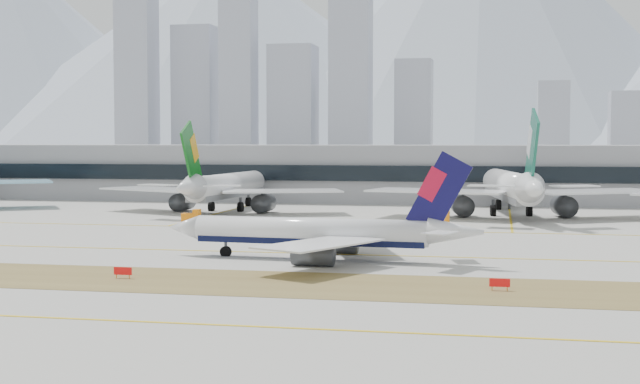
% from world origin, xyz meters
% --- Properties ---
extents(ground, '(3000.00, 3000.00, 0.00)m').
position_xyz_m(ground, '(0.00, 0.00, 0.00)').
color(ground, gray).
rests_on(ground, ground).
extents(apron_markings, '(360.00, 122.22, 0.06)m').
position_xyz_m(apron_markings, '(0.00, -53.95, 0.02)').
color(apron_markings, brown).
rests_on(apron_markings, ground).
extents(taxiing_airliner, '(44.60, 38.64, 14.98)m').
position_xyz_m(taxiing_airliner, '(8.03, -11.10, 3.61)').
color(taxiing_airliner, white).
rests_on(taxiing_airliner, ground).
extents(widebody_eva, '(57.66, 56.33, 20.56)m').
position_xyz_m(widebody_eva, '(-29.96, 65.47, 5.46)').
color(widebody_eva, white).
rests_on(widebody_eva, ground).
extents(widebody_cathay, '(62.57, 61.81, 22.55)m').
position_xyz_m(widebody_cathay, '(34.21, 65.13, 5.99)').
color(widebody_cathay, white).
rests_on(widebody_cathay, ground).
extents(terminal, '(280.00, 43.10, 15.00)m').
position_xyz_m(terminal, '(0.00, 114.84, 7.50)').
color(terminal, gray).
rests_on(terminal, ground).
extents(hold_sign_left, '(2.20, 0.15, 1.35)m').
position_xyz_m(hold_sign_left, '(-11.47, -32.00, 0.88)').
color(hold_sign_left, red).
rests_on(hold_sign_left, ground).
extents(hold_sign_right, '(2.20, 0.15, 1.35)m').
position_xyz_m(hold_sign_right, '(31.72, -32.00, 0.88)').
color(hold_sign_right, red).
rests_on(hold_sign_right, ground).
extents(gse_b, '(3.55, 2.00, 2.60)m').
position_xyz_m(gse_b, '(-28.18, 38.61, 1.05)').
color(gse_b, orange).
rests_on(gse_b, ground).
extents(gse_c, '(3.55, 2.00, 2.60)m').
position_xyz_m(gse_c, '(20.53, 44.19, 1.05)').
color(gse_c, orange).
rests_on(gse_c, ground).
extents(city_skyline, '(342.00, 49.80, 140.00)m').
position_xyz_m(city_skyline, '(-106.76, 453.42, 49.80)').
color(city_skyline, '#9BA0B1').
rests_on(city_skyline, ground).
extents(mountain_ridge, '(2830.00, 1120.00, 470.00)m').
position_xyz_m(mountain_ridge, '(33.00, 1404.14, 181.85)').
color(mountain_ridge, '#9EA8B7').
rests_on(mountain_ridge, ground).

